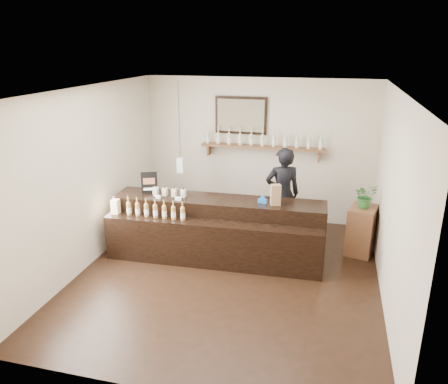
% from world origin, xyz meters
% --- Properties ---
extents(ground, '(5.00, 5.00, 0.00)m').
position_xyz_m(ground, '(0.00, 0.00, 0.00)').
color(ground, black).
rests_on(ground, ground).
extents(room_shell, '(5.00, 5.00, 5.00)m').
position_xyz_m(room_shell, '(0.00, 0.00, 1.70)').
color(room_shell, beige).
rests_on(room_shell, ground).
extents(back_wall_decor, '(2.66, 0.96, 1.69)m').
position_xyz_m(back_wall_decor, '(-0.15, 2.37, 1.76)').
color(back_wall_decor, brown).
rests_on(back_wall_decor, ground).
extents(counter, '(3.52, 1.05, 1.14)m').
position_xyz_m(counter, '(-0.34, 0.57, 0.46)').
color(counter, black).
rests_on(counter, ground).
extents(promo_sign, '(0.26, 0.12, 0.38)m').
position_xyz_m(promo_sign, '(-1.54, 0.68, 1.17)').
color(promo_sign, black).
rests_on(promo_sign, counter).
extents(paper_bag, '(0.18, 0.16, 0.33)m').
position_xyz_m(paper_bag, '(0.61, 0.65, 1.14)').
color(paper_bag, '#906645').
rests_on(paper_bag, counter).
extents(tape_dispenser, '(0.15, 0.08, 0.12)m').
position_xyz_m(tape_dispenser, '(0.40, 0.69, 1.02)').
color(tape_dispenser, '#195CB2').
rests_on(tape_dispenser, counter).
extents(side_cabinet, '(0.53, 0.65, 0.82)m').
position_xyz_m(side_cabinet, '(2.00, 1.31, 0.41)').
color(side_cabinet, brown).
rests_on(side_cabinet, ground).
extents(potted_plant, '(0.47, 0.46, 0.41)m').
position_xyz_m(potted_plant, '(2.00, 1.31, 1.02)').
color(potted_plant, '#2B6729').
rests_on(potted_plant, side_cabinet).
extents(shopkeeper, '(0.82, 0.67, 1.93)m').
position_xyz_m(shopkeeper, '(0.62, 1.55, 0.96)').
color(shopkeeper, black).
rests_on(shopkeeper, ground).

